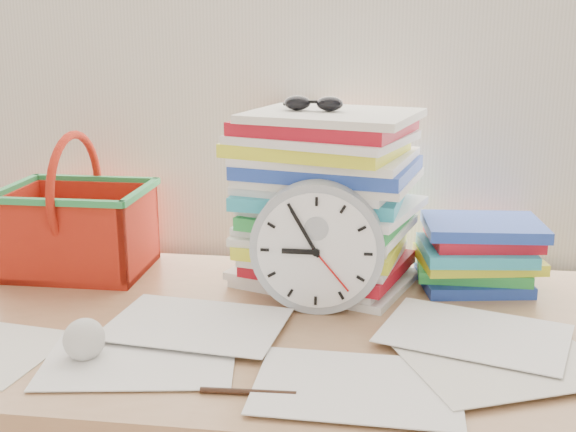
# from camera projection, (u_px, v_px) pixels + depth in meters

# --- Properties ---
(curtain) EXTENTS (2.40, 0.01, 2.50)m
(curtain) POSITION_uv_depth(u_px,v_px,m) (287.00, 0.00, 1.48)
(curtain) COLOR silver
(curtain) RESTS_ON room_shell
(desk) EXTENTS (1.40, 0.70, 0.75)m
(desk) POSITION_uv_depth(u_px,v_px,m) (257.00, 360.00, 1.28)
(desk) COLOR #A5764D
(desk) RESTS_ON ground
(paper_stack) EXTENTS (0.40, 0.35, 0.34)m
(paper_stack) POSITION_uv_depth(u_px,v_px,m) (325.00, 199.00, 1.41)
(paper_stack) COLOR white
(paper_stack) RESTS_ON desk
(clock) EXTENTS (0.24, 0.05, 0.24)m
(clock) POSITION_uv_depth(u_px,v_px,m) (318.00, 247.00, 1.28)
(clock) COLOR #9FA5AC
(clock) RESTS_ON desk
(sunglasses) EXTENTS (0.14, 0.12, 0.03)m
(sunglasses) POSITION_uv_depth(u_px,v_px,m) (314.00, 103.00, 1.36)
(sunglasses) COLOR black
(sunglasses) RESTS_ON paper_stack
(book_stack) EXTENTS (0.28, 0.22, 0.13)m
(book_stack) POSITION_uv_depth(u_px,v_px,m) (482.00, 254.00, 1.41)
(book_stack) COLOR white
(book_stack) RESTS_ON desk
(basket) EXTENTS (0.29, 0.22, 0.29)m
(basket) POSITION_uv_depth(u_px,v_px,m) (77.00, 204.00, 1.49)
(basket) COLOR red
(basket) RESTS_ON desk
(crumpled_ball) EXTENTS (0.07, 0.07, 0.07)m
(crumpled_ball) POSITION_uv_depth(u_px,v_px,m) (84.00, 339.00, 1.12)
(crumpled_ball) COLOR silver
(crumpled_ball) RESTS_ON desk
(pen) EXTENTS (0.14, 0.01, 0.01)m
(pen) POSITION_uv_depth(u_px,v_px,m) (248.00, 392.00, 1.01)
(pen) COLOR black
(pen) RESTS_ON desk
(scattered_papers) EXTENTS (1.26, 0.42, 0.02)m
(scattered_papers) POSITION_uv_depth(u_px,v_px,m) (257.00, 318.00, 1.26)
(scattered_papers) COLOR white
(scattered_papers) RESTS_ON desk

